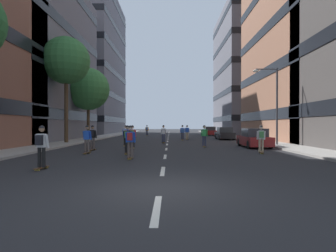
{
  "coord_description": "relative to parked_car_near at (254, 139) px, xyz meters",
  "views": [
    {
      "loc": [
        0.29,
        -8.02,
        1.8
      ],
      "look_at": [
        0.0,
        29.21,
        1.66
      ],
      "focal_mm": 30.27,
      "sensor_mm": 36.0,
      "label": 1
    }
  ],
  "objects": [
    {
      "name": "ground_plane",
      "position": [
        -7.03,
        14.12,
        -0.7
      ],
      "size": [
        173.09,
        173.09,
        0.0
      ],
      "primitive_type": "plane",
      "color": "#28282B"
    },
    {
      "name": "sidewalk_left",
      "position": [
        -16.67,
        17.73,
        -0.63
      ],
      "size": [
        2.84,
        79.33,
        0.14
      ],
      "primitive_type": "cube",
      "color": "#9E9991",
      "rests_on": "ground_plane"
    },
    {
      "name": "sidewalk_right",
      "position": [
        2.62,
        17.73,
        -0.63
      ],
      "size": [
        2.84,
        79.33,
        0.14
      ],
      "primitive_type": "cube",
      "color": "#9E9991",
      "rests_on": "ground_plane"
    },
    {
      "name": "lane_markings",
      "position": [
        -7.03,
        15.78,
        -0.7
      ],
      "size": [
        0.16,
        67.2,
        0.01
      ],
      "color": "silver",
      "rests_on": "ground_plane"
    },
    {
      "name": "building_left_mid",
      "position": [
        -26.71,
        10.59,
        9.08
      ],
      "size": [
        17.35,
        20.59,
        19.37
      ],
      "color": "slate",
      "rests_on": "ground_plane"
    },
    {
      "name": "building_left_far",
      "position": [
        -26.71,
        37.4,
        13.81
      ],
      "size": [
        17.35,
        23.36,
        28.85
      ],
      "color": "slate",
      "rests_on": "ground_plane"
    },
    {
      "name": "building_right_far",
      "position": [
        12.66,
        37.4,
        12.19
      ],
      "size": [
        17.35,
        21.05,
        25.6
      ],
      "color": "slate",
      "rests_on": "ground_plane"
    },
    {
      "name": "parked_car_near",
      "position": [
        0.0,
        0.0,
        0.0
      ],
      "size": [
        1.82,
        4.4,
        1.52
      ],
      "color": "maroon",
      "rests_on": "ground_plane"
    },
    {
      "name": "parked_car_mid",
      "position": [
        0.0,
        25.36,
        0.0
      ],
      "size": [
        1.82,
        4.4,
        1.52
      ],
      "color": "maroon",
      "rests_on": "ground_plane"
    },
    {
      "name": "parked_car_far",
      "position": [
        0.0,
        12.35,
        0.0
      ],
      "size": [
        1.82,
        4.4,
        1.52
      ],
      "color": "black",
      "rests_on": "ground_plane"
    },
    {
      "name": "street_tree_near",
      "position": [
        -16.67,
        4.18,
        7.22
      ],
      "size": [
        4.49,
        4.49,
        10.06
      ],
      "color": "#4C3823",
      "rests_on": "sidewalk_left"
    },
    {
      "name": "street_tree_mid",
      "position": [
        -16.67,
        11.44,
        5.43
      ],
      "size": [
        5.11,
        5.11,
        8.56
      ],
      "color": "#4C3823",
      "rests_on": "sidewalk_left"
    },
    {
      "name": "streetlamp_right",
      "position": [
        1.97,
        1.34,
        3.44
      ],
      "size": [
        2.13,
        0.3,
        6.5
      ],
      "color": "#3F3F44",
      "rests_on": "sidewalk_right"
    },
    {
      "name": "skater_0",
      "position": [
        -3.95,
        0.38,
        0.29
      ],
      "size": [
        0.56,
        0.92,
        1.78
      ],
      "color": "brown",
      "rests_on": "ground_plane"
    },
    {
      "name": "skater_1",
      "position": [
        -1.01,
        -4.92,
        0.32
      ],
      "size": [
        0.56,
        0.92,
        1.78
      ],
      "color": "brown",
      "rests_on": "ground_plane"
    },
    {
      "name": "skater_2",
      "position": [
        -11.92,
        -5.18,
        0.29
      ],
      "size": [
        0.55,
        0.92,
        1.78
      ],
      "color": "brown",
      "rests_on": "ground_plane"
    },
    {
      "name": "skater_3",
      "position": [
        -10.55,
        1.34,
        0.32
      ],
      "size": [
        0.54,
        0.91,
        1.78
      ],
      "color": "brown",
      "rests_on": "ground_plane"
    },
    {
      "name": "skater_4",
      "position": [
        -8.84,
        -7.87,
        0.32
      ],
      "size": [
        0.53,
        0.9,
        1.78
      ],
      "color": "brown",
      "rests_on": "ground_plane"
    },
    {
      "name": "skater_5",
      "position": [
        -9.37,
        -5.39,
        0.32
      ],
      "size": [
        0.54,
        0.91,
        1.78
      ],
      "color": "brown",
      "rests_on": "ground_plane"
    },
    {
      "name": "skater_6",
      "position": [
        -9.61,
        -1.33,
        0.32
      ],
      "size": [
        0.53,
        0.9,
        1.78
      ],
      "color": "brown",
      "rests_on": "ground_plane"
    },
    {
      "name": "skater_7",
      "position": [
        -11.92,
        -11.43,
        0.32
      ],
      "size": [
        0.55,
        0.91,
        1.78
      ],
      "color": "brown",
      "rests_on": "ground_plane"
    },
    {
      "name": "skater_8",
      "position": [
        -12.2,
        -2.95,
        0.32
      ],
      "size": [
        0.56,
        0.92,
        1.78
      ],
      "color": "brown",
      "rests_on": "ground_plane"
    },
    {
      "name": "skater_9",
      "position": [
        -10.62,
        24.35,
        0.32
      ],
      "size": [
        0.53,
        0.9,
        1.78
      ],
      "color": "brown",
      "rests_on": "ground_plane"
    },
    {
      "name": "skater_10",
      "position": [
        -5.29,
        10.58,
        0.32
      ],
      "size": [
        0.54,
        0.91,
        1.78
      ],
      "color": "brown",
      "rests_on": "ground_plane"
    },
    {
      "name": "skater_11",
      "position": [
        -7.41,
        5.45,
        0.29
      ],
      "size": [
        0.56,
        0.92,
        1.78
      ],
      "color": "brown",
      "rests_on": "ground_plane"
    },
    {
      "name": "skater_12",
      "position": [
        -4.65,
        12.2,
        0.29
      ],
      "size": [
        0.57,
        0.92,
        1.78
      ],
      "color": "brown",
      "rests_on": "ground_plane"
    }
  ]
}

